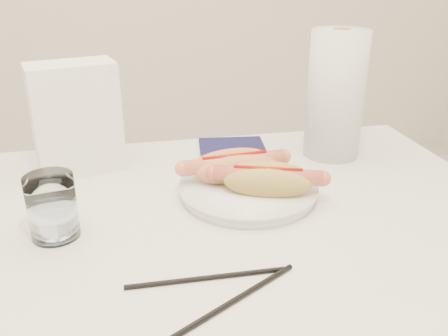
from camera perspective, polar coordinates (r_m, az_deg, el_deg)
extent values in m
cube|color=silver|center=(0.82, -5.11, -7.91)|extent=(1.20, 0.80, 0.04)
cylinder|color=silver|center=(1.44, 15.82, -11.00)|extent=(0.04, 0.04, 0.71)
cylinder|color=white|center=(0.89, 2.88, -2.74)|extent=(0.26, 0.26, 0.02)
ellipsoid|color=tan|center=(0.89, 1.62, -0.18)|extent=(0.16, 0.05, 0.05)
ellipsoid|color=tan|center=(0.92, 0.91, 0.70)|extent=(0.16, 0.05, 0.05)
ellipsoid|color=tan|center=(0.91, 1.25, -0.46)|extent=(0.15, 0.07, 0.03)
cylinder|color=#DE724E|center=(0.90, 1.26, 0.67)|extent=(0.20, 0.05, 0.03)
cylinder|color=#990A05|center=(0.90, 1.27, 1.40)|extent=(0.13, 0.02, 0.01)
ellipsoid|color=tan|center=(0.84, 5.16, -1.83)|extent=(0.16, 0.09, 0.05)
ellipsoid|color=tan|center=(0.87, 5.26, -0.83)|extent=(0.16, 0.09, 0.05)
ellipsoid|color=tan|center=(0.86, 5.18, -2.05)|extent=(0.15, 0.10, 0.03)
cylinder|color=#D15A49|center=(0.85, 5.22, -0.92)|extent=(0.19, 0.09, 0.03)
cylinder|color=#990A05|center=(0.85, 5.26, -0.17)|extent=(0.12, 0.05, 0.01)
cylinder|color=white|center=(0.79, -19.76, -4.36)|extent=(0.08, 0.08, 0.10)
cylinder|color=black|center=(0.64, 0.62, -15.81)|extent=(0.21, 0.13, 0.01)
cylinder|color=black|center=(0.68, -2.13, -12.93)|extent=(0.22, 0.01, 0.01)
cube|color=white|center=(1.01, -17.18, 5.68)|extent=(0.18, 0.13, 0.22)
cube|color=#14133D|center=(1.10, 1.04, 2.18)|extent=(0.17, 0.17, 0.01)
cylinder|color=silver|center=(1.07, 13.13, 8.47)|extent=(0.16, 0.16, 0.27)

